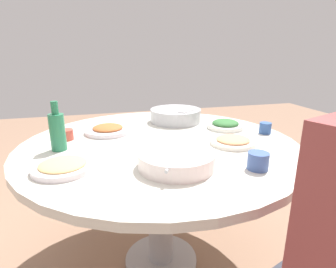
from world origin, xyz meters
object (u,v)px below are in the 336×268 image
round_dining_table (160,162)px  dish_shrimp (233,141)px  rice_bowl (176,115)px  dish_greens (225,125)px  dish_noodles (63,166)px  dish_tofu_braise (108,130)px  green_bottle (57,131)px  tea_cup_far (265,128)px  soup_bowl (176,160)px  tea_cup_near (66,135)px  tea_cup_side (258,161)px

round_dining_table → dish_shrimp: bearing=-112.8°
rice_bowl → dish_greens: rice_bowl is taller
dish_shrimp → dish_greens: size_ratio=1.03×
dish_shrimp → dish_noodles: bearing=97.5°
rice_bowl → dish_greens: bearing=-133.7°
dish_tofu_braise → green_bottle: green_bottle is taller
dish_shrimp → tea_cup_far: bearing=-64.9°
dish_tofu_braise → dish_noodles: bearing=157.1°
soup_bowl → tea_cup_far: bearing=-62.7°
dish_shrimp → tea_cup_near: size_ratio=2.88×
round_dining_table → rice_bowl: size_ratio=4.28×
round_dining_table → dish_tofu_braise: 0.35m
dish_shrimp → tea_cup_far: (0.12, -0.25, 0.01)m
dish_greens → tea_cup_side: 0.56m
soup_bowl → tea_cup_side: bearing=-108.4°
green_bottle → round_dining_table: bearing=-89.7°
dish_greens → tea_cup_near: size_ratio=2.80×
rice_bowl → dish_tofu_braise: size_ratio=1.28×
dish_greens → dish_noodles: bearing=113.3°
dish_noodles → dish_tofu_braise: size_ratio=0.92×
green_bottle → tea_cup_far: (-0.01, -1.04, -0.06)m
dish_tofu_braise → dish_shrimp: dish_tofu_braise is taller
dish_noodles → green_bottle: green_bottle is taller
soup_bowl → green_bottle: size_ratio=1.33×
tea_cup_near → tea_cup_far: (-0.16, -1.03, 0.00)m
dish_tofu_braise → tea_cup_far: 0.85m
round_dining_table → tea_cup_near: 0.49m
round_dining_table → tea_cup_far: size_ratio=21.68×
green_bottle → tea_cup_side: (-0.42, -0.74, -0.06)m
soup_bowl → dish_shrimp: soup_bowl is taller
green_bottle → tea_cup_near: (0.15, -0.02, -0.06)m
round_dining_table → rice_bowl: 0.42m
dish_noodles → tea_cup_far: 1.03m
dish_tofu_braise → dish_shrimp: bearing=-121.8°
tea_cup_far → tea_cup_side: size_ratio=0.79×
dish_tofu_braise → dish_shrimp: (-0.35, -0.56, -0.00)m
dish_shrimp → tea_cup_side: bearing=170.7°
tea_cup_far → tea_cup_side: bearing=143.1°
soup_bowl → dish_greens: 0.62m
rice_bowl → dish_tofu_braise: 0.45m
tea_cup_side → dish_shrimp: bearing=-9.3°
dish_noodles → dish_tofu_braise: (0.45, -0.19, 0.00)m
soup_bowl → tea_cup_far: 0.66m
dish_tofu_braise → tea_cup_far: size_ratio=3.95×
dish_greens → tea_cup_far: bearing=-131.8°
round_dining_table → tea_cup_far: tea_cup_far is taller
dish_noodles → tea_cup_near: 0.38m
dish_shrimp → tea_cup_near: (0.28, 0.77, 0.01)m
green_bottle → tea_cup_far: 1.05m
dish_noodles → dish_shrimp: (0.10, -0.75, -0.00)m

